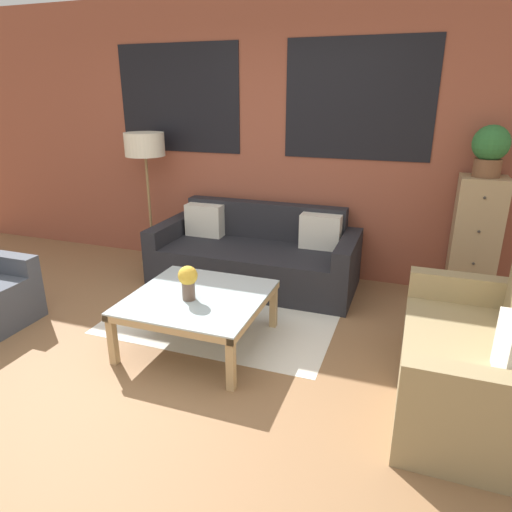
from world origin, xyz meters
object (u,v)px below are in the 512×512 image
Objects in this scene: floor_lamp at (145,150)px; flower_vase at (188,280)px; couch_dark at (255,257)px; settee_vintage at (479,362)px; coffee_table at (198,302)px; drawer_cabinet at (474,242)px; potted_plant at (490,149)px.

flower_vase is at bearing -50.13° from floor_lamp.
couch_dark is 1.64m from floor_lamp.
settee_vintage reaches higher than coffee_table.
couch_dark is at bearing -173.39° from drawer_cabinet.
couch_dark is at bearing 88.88° from flower_vase.
drawer_cabinet is (2.03, 0.23, 0.31)m from couch_dark.
drawer_cabinet reaches higher than coffee_table.
potted_plant reaches higher than drawer_cabinet.
flower_vase is (-0.03, -0.08, 0.21)m from coffee_table.
settee_vintage is 1.66m from drawer_cabinet.
coffee_table is 2.55m from drawer_cabinet.
settee_vintage reaches higher than flower_vase.
potted_plant is 2.75m from flower_vase.
potted_plant is (2.02, 1.54, 1.06)m from coffee_table.
coffee_table is at bearing -89.78° from couch_dark.
settee_vintage is 1.44× the size of coffee_table.
drawer_cabinet is at bearing 37.34° from coffee_table.
settee_vintage is 3.72m from floor_lamp.
settee_vintage is 5.44× the size of flower_vase.
couch_dark is at bearing -173.39° from potted_plant.
couch_dark reaches higher than flower_vase.
coffee_table is at bearing 177.27° from settee_vintage.
drawer_cabinet is (2.02, 1.54, 0.23)m from coffee_table.
potted_plant is at bearing 1.89° from floor_lamp.
drawer_cabinet is (0.07, 1.64, 0.28)m from settee_vintage.
drawer_cabinet is at bearing 87.68° from settee_vintage.
flower_vase reaches higher than coffee_table.
potted_plant is (2.03, 0.23, 1.14)m from couch_dark.
flower_vase is at bearing -112.05° from coffee_table.
settee_vintage is at bearing -0.40° from flower_vase.
flower_vase is at bearing -141.71° from potted_plant.
flower_vase is (1.26, -1.51, -0.72)m from floor_lamp.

